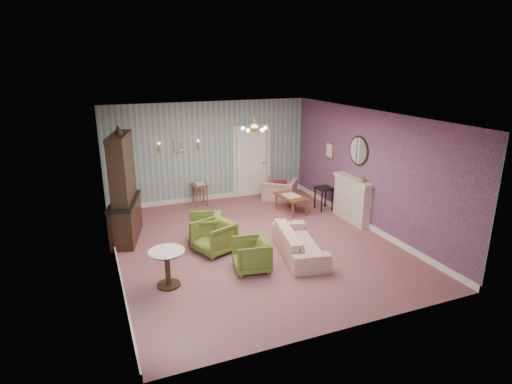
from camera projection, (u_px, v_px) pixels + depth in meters
name	position (u px, v px, depth m)	size (l,w,h in m)	color
floor	(254.00, 244.00, 9.65)	(7.00, 7.00, 0.00)	#915459
ceiling	(254.00, 116.00, 8.78)	(7.00, 7.00, 0.00)	white
wall_back	(210.00, 152.00, 12.31)	(6.00, 6.00, 0.00)	gray
wall_front	(345.00, 245.00, 6.12)	(6.00, 6.00, 0.00)	gray
wall_left	(110.00, 199.00, 8.14)	(7.00, 7.00, 0.00)	gray
wall_right	(369.00, 170.00, 10.30)	(7.00, 7.00, 0.00)	gray
wall_right_floral	(368.00, 170.00, 10.29)	(7.00, 7.00, 0.00)	#B85C7E
door	(252.00, 161.00, 12.85)	(1.12, 0.12, 2.16)	white
olive_chair_a	(251.00, 254.00, 8.35)	(0.69, 0.65, 0.71)	#596924
olive_chair_b	(214.00, 236.00, 9.13)	(0.74, 0.70, 0.76)	#596924
olive_chair_c	(205.00, 227.00, 9.60)	(0.72, 0.68, 0.75)	#596924
sofa_chintz	(300.00, 238.00, 9.01)	(1.97, 0.58, 0.77)	#A3414F
wingback_chair	(279.00, 187.00, 12.52)	(0.97, 0.63, 0.85)	#A3414F
dresser	(123.00, 185.00, 9.55)	(0.54, 1.57, 2.62)	black
fireplace	(352.00, 200.00, 10.86)	(0.30, 1.40, 1.16)	beige
mantel_vase	(362.00, 179.00, 10.30)	(0.15, 0.15, 0.15)	gold
oval_mirror	(359.00, 151.00, 10.52)	(0.04, 0.76, 0.84)	white
framed_print	(330.00, 150.00, 11.79)	(0.04, 0.34, 0.42)	gold
coffee_table	(291.00, 204.00, 11.56)	(0.54, 0.96, 0.49)	brown
side_table_black	(324.00, 198.00, 11.76)	(0.43, 0.43, 0.65)	black
pedestal_table	(168.00, 268.00, 7.75)	(0.66, 0.66, 0.72)	black
nesting_table	(200.00, 193.00, 12.17)	(0.40, 0.51, 0.67)	brown
gilt_mirror_back	(179.00, 146.00, 11.88)	(0.28, 0.06, 0.36)	gold
sconce_left	(159.00, 148.00, 11.66)	(0.16, 0.12, 0.30)	gold
sconce_right	(198.00, 145.00, 12.06)	(0.16, 0.12, 0.30)	gold
chandelier	(254.00, 129.00, 8.86)	(0.56, 0.56, 0.36)	gold
burgundy_cushion	(280.00, 186.00, 12.35)	(0.38, 0.10, 0.38)	maroon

